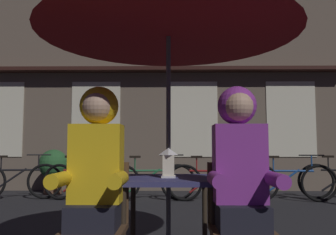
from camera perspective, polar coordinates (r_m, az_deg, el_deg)
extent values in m
cube|color=navy|center=(2.78, 0.07, -10.10)|extent=(0.72, 0.72, 0.04)
cylinder|color=#2D2319|center=(3.16, -5.72, -16.20)|extent=(0.04, 0.04, 0.70)
cylinder|color=#2D2319|center=(3.16, 6.00, -16.22)|extent=(0.04, 0.04, 0.70)
cylinder|color=#4C4C51|center=(2.78, 0.07, -1.79)|extent=(0.04, 0.04, 2.25)
cone|color=maroon|center=(2.97, 0.07, 16.51)|extent=(2.10, 2.10, 0.38)
cube|color=white|center=(2.76, 0.06, -9.60)|extent=(0.11, 0.11, 0.02)
cube|color=white|center=(2.76, 0.06, -7.78)|extent=(0.09, 0.09, 0.16)
pyramid|color=white|center=(2.75, 0.06, -5.54)|extent=(0.11, 0.11, 0.06)
cube|color=#513823|center=(2.45, -11.91, -17.67)|extent=(0.40, 0.40, 0.04)
cube|color=#513823|center=(2.59, -10.91, -11.81)|extent=(0.40, 0.03, 0.42)
cube|color=#513823|center=(2.44, 11.88, -17.73)|extent=(0.40, 0.40, 0.04)
cube|color=#513823|center=(2.58, 10.98, -11.84)|extent=(0.40, 0.03, 0.42)
cube|color=black|center=(2.43, -11.87, -15.37)|extent=(0.32, 0.36, 0.16)
cube|color=yellow|center=(2.43, -11.53, -7.29)|extent=(0.34, 0.22, 0.52)
cylinder|color=yellow|center=(2.19, -8.12, -10.00)|extent=(0.09, 0.30, 0.09)
cylinder|color=yellow|center=(2.27, -17.27, -9.64)|extent=(0.09, 0.30, 0.09)
sphere|color=tan|center=(2.44, -11.38, 1.77)|extent=(0.21, 0.21, 0.21)
sphere|color=yellow|center=(2.49, -11.13, 1.87)|extent=(0.27, 0.27, 0.27)
cube|color=black|center=(2.42, 11.84, -15.42)|extent=(0.32, 0.36, 0.16)
cube|color=purple|center=(2.42, 11.52, -7.31)|extent=(0.34, 0.22, 0.52)
cylinder|color=purple|center=(2.25, 17.19, -9.69)|extent=(0.09, 0.30, 0.09)
cylinder|color=purple|center=(2.18, 7.93, -10.03)|extent=(0.09, 0.30, 0.09)
sphere|color=tan|center=(2.43, 11.37, 1.80)|extent=(0.21, 0.21, 0.21)
sphere|color=purple|center=(2.48, 11.15, 1.90)|extent=(0.27, 0.27, 0.27)
cube|color=#6B5B4C|center=(8.47, -3.64, 9.77)|extent=(10.00, 0.60, 6.20)
cube|color=#EAE5C6|center=(8.07, -11.68, -0.24)|extent=(1.10, 0.02, 1.70)
cube|color=#EAE5C6|center=(7.90, 4.11, -0.23)|extent=(1.10, 0.02, 1.70)
cube|color=#EAE5C6|center=(8.33, 19.40, -0.21)|extent=(1.10, 0.02, 1.70)
cube|color=#331914|center=(7.94, -3.91, 7.78)|extent=(9.00, 0.36, 0.08)
torus|color=black|center=(7.07, -19.40, -9.76)|extent=(0.66, 0.14, 0.66)
cylinder|color=black|center=(7.18, -23.36, -7.84)|extent=(0.83, 0.14, 0.04)
cylinder|color=black|center=(7.23, -24.35, -9.23)|extent=(0.61, 0.11, 0.44)
cylinder|color=black|center=(7.26, -25.51, -6.78)|extent=(0.02, 0.02, 0.24)
cube|color=black|center=(7.26, -25.47, -5.76)|extent=(0.21, 0.11, 0.04)
cylinder|color=black|center=(7.07, -20.29, -6.85)|extent=(0.02, 0.02, 0.28)
cylinder|color=black|center=(7.07, -20.26, -5.72)|extent=(0.44, 0.08, 0.02)
torus|color=black|center=(6.42, -9.32, -10.50)|extent=(0.65, 0.20, 0.66)
torus|color=black|center=(6.88, -17.29, -9.96)|extent=(0.65, 0.20, 0.66)
cylinder|color=maroon|center=(6.62, -13.41, -8.40)|extent=(0.82, 0.22, 0.04)
cylinder|color=maroon|center=(6.69, -14.39, -9.90)|extent=(0.60, 0.17, 0.44)
cylinder|color=maroon|center=(6.74, -15.57, -7.26)|extent=(0.02, 0.02, 0.24)
cube|color=black|center=(6.74, -15.55, -6.16)|extent=(0.21, 0.12, 0.04)
cylinder|color=maroon|center=(6.44, -10.29, -7.31)|extent=(0.02, 0.02, 0.28)
cylinder|color=black|center=(6.44, -10.27, -6.06)|extent=(0.43, 0.12, 0.02)
torus|color=black|center=(6.53, 1.68, -10.46)|extent=(0.66, 0.15, 0.66)
torus|color=black|center=(6.45, -7.45, -10.50)|extent=(0.66, 0.15, 0.66)
cylinder|color=#236B3D|center=(6.45, -2.85, -8.62)|extent=(0.83, 0.16, 0.04)
cylinder|color=#236B3D|center=(6.46, -3.95, -10.22)|extent=(0.60, 0.12, 0.44)
cylinder|color=#236B3D|center=(6.43, -5.40, -7.54)|extent=(0.02, 0.02, 0.24)
cube|color=black|center=(6.42, -5.39, -6.39)|extent=(0.21, 0.11, 0.04)
cylinder|color=#236B3D|center=(6.49, 0.60, -7.36)|extent=(0.02, 0.02, 0.28)
cylinder|color=black|center=(6.48, 0.60, -6.13)|extent=(0.44, 0.09, 0.02)
torus|color=black|center=(6.38, 11.96, -10.50)|extent=(0.66, 0.16, 0.66)
torus|color=black|center=(6.43, 2.69, -10.55)|extent=(0.66, 0.16, 0.66)
cylinder|color=maroon|center=(6.37, 7.29, -8.64)|extent=(0.83, 0.18, 0.04)
cylinder|color=maroon|center=(6.39, 6.19, -10.27)|extent=(0.60, 0.14, 0.44)
cylinder|color=maroon|center=(6.38, 4.69, -7.57)|extent=(0.02, 0.02, 0.24)
cube|color=black|center=(6.38, 4.68, -6.40)|extent=(0.21, 0.11, 0.04)
cylinder|color=maroon|center=(6.35, 10.80, -7.34)|extent=(0.02, 0.02, 0.28)
cylinder|color=black|center=(6.34, 10.78, -6.07)|extent=(0.44, 0.10, 0.02)
torus|color=black|center=(6.88, 23.42, -9.79)|extent=(0.66, 0.09, 0.66)
torus|color=black|center=(6.62, 14.90, -10.23)|extent=(0.66, 0.09, 0.66)
cylinder|color=#1E4C93|center=(6.71, 19.19, -8.21)|extent=(0.84, 0.09, 0.04)
cylinder|color=#1E4C93|center=(6.70, 18.21, -9.80)|extent=(0.61, 0.08, 0.44)
cylinder|color=#1E4C93|center=(6.64, 16.76, -7.27)|extent=(0.02, 0.02, 0.24)
cube|color=black|center=(6.64, 16.73, -6.15)|extent=(0.20, 0.09, 0.04)
cylinder|color=#1E4C93|center=(6.81, 22.34, -6.88)|extent=(0.02, 0.02, 0.28)
cylinder|color=black|center=(6.81, 22.30, -5.71)|extent=(0.44, 0.05, 0.02)
torus|color=black|center=(7.21, 22.94, -9.55)|extent=(0.66, 0.19, 0.66)
cylinder|color=black|center=(7.23, 24.62, -6.82)|extent=(0.02, 0.02, 0.24)
cube|color=black|center=(7.22, 24.58, -5.79)|extent=(0.21, 0.12, 0.04)
cylinder|color=brown|center=(7.78, -18.23, -10.49)|extent=(0.36, 0.36, 0.34)
sphere|color=#285B2D|center=(7.74, -18.15, -7.18)|extent=(0.60, 0.60, 0.60)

